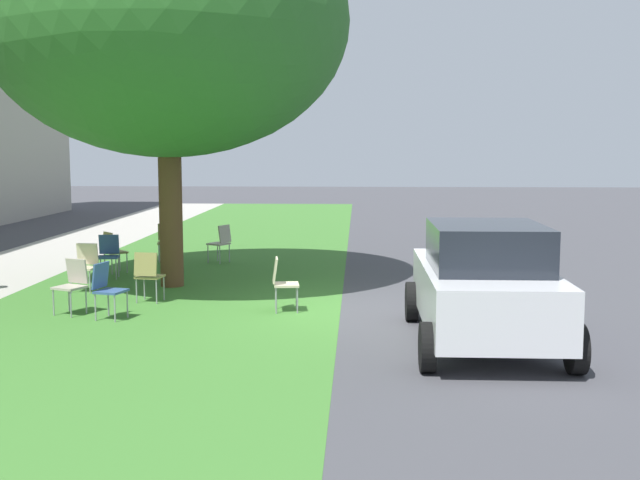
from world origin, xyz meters
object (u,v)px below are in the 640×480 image
(chair_1, at_px, (107,286))
(chair_3, at_px, (108,253))
(chair_7, at_px, (112,249))
(parked_car, at_px, (484,283))
(chair_2, at_px, (167,239))
(chair_8, at_px, (282,280))
(chair_9, at_px, (172,246))
(street_tree, at_px, (167,22))
(chair_0, at_px, (85,263))
(chair_5, at_px, (73,282))
(chair_6, at_px, (148,273))
(chair_4, at_px, (221,241))

(chair_1, bearing_deg, chair_3, 17.31)
(chair_3, distance_m, chair_7, 0.63)
(chair_3, relative_size, parked_car, 0.24)
(chair_2, xyz_separation_m, parked_car, (-7.51, -6.15, 0.32))
(chair_1, distance_m, chair_8, 2.74)
(chair_3, height_order, chair_9, same)
(street_tree, relative_size, chair_8, 8.49)
(street_tree, distance_m, chair_0, 4.71)
(chair_5, bearing_deg, chair_7, 8.86)
(chair_1, height_order, chair_8, same)
(street_tree, relative_size, chair_3, 8.49)
(chair_1, height_order, parked_car, parked_car)
(chair_3, height_order, chair_5, same)
(chair_8, bearing_deg, chair_1, 104.74)
(chair_6, bearing_deg, chair_9, 7.10)
(chair_1, xyz_separation_m, chair_8, (0.70, -2.65, 0.00))
(chair_0, height_order, parked_car, parked_car)
(chair_0, bearing_deg, street_tree, -67.74)
(street_tree, bearing_deg, chair_4, -7.76)
(chair_5, relative_size, chair_8, 1.00)
(chair_1, distance_m, chair_2, 6.22)
(chair_8, bearing_deg, chair_2, 30.38)
(chair_7, bearing_deg, parked_car, -129.83)
(street_tree, distance_m, chair_3, 4.76)
(chair_1, height_order, chair_5, same)
(chair_3, distance_m, chair_6, 2.89)
(chair_5, height_order, parked_car, parked_car)
(street_tree, height_order, chair_2, street_tree)
(chair_1, distance_m, chair_9, 4.96)
(chair_6, bearing_deg, chair_0, 54.75)
(chair_1, xyz_separation_m, chair_9, (4.96, 0.16, 0.00))
(chair_7, bearing_deg, chair_3, -169.28)
(chair_6, distance_m, chair_7, 3.49)
(chair_0, distance_m, chair_9, 2.80)
(chair_9, bearing_deg, chair_5, 173.69)
(chair_4, bearing_deg, chair_2, 81.73)
(chair_6, bearing_deg, chair_1, 167.22)
(chair_1, relative_size, chair_7, 1.00)
(chair_1, height_order, chair_2, same)
(chair_3, relative_size, chair_9, 1.00)
(chair_1, bearing_deg, street_tree, -6.24)
(chair_9, bearing_deg, chair_2, 18.47)
(chair_6, height_order, chair_7, same)
(chair_0, bearing_deg, chair_9, -20.80)
(street_tree, distance_m, chair_1, 5.33)
(chair_7, relative_size, chair_9, 1.00)
(chair_1, distance_m, chair_7, 4.61)
(chair_9, bearing_deg, chair_7, 115.21)
(chair_7, bearing_deg, chair_9, -64.79)
(chair_5, relative_size, parked_car, 0.24)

